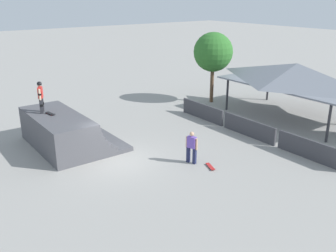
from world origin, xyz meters
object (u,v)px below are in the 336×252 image
bystander_walking (192,146)px  tree_beside_pavilion (213,52)px  skater_on_deck (41,95)px  skateboard_on_deck (51,113)px  skateboard_on_ground (210,167)px

bystander_walking → tree_beside_pavilion: size_ratio=0.31×
skater_on_deck → tree_beside_pavilion: (-1.04, 13.78, 1.01)m
skater_on_deck → skateboard_on_deck: size_ratio=2.19×
bystander_walking → skateboard_on_deck: bearing=18.5°
skater_on_deck → skateboard_on_ground: (7.90, 5.46, -2.85)m
skater_on_deck → tree_beside_pavilion: bearing=120.0°
skater_on_deck → bystander_walking: skater_on_deck is taller
skateboard_on_ground → tree_beside_pavilion: 12.81m
skateboard_on_deck → tree_beside_pavilion: bearing=86.8°
skater_on_deck → skateboard_on_ground: 10.02m
skateboard_on_deck → bystander_walking: size_ratio=0.47×
skateboard_on_deck → skateboard_on_ground: 9.16m
skateboard_on_deck → skateboard_on_ground: bearing=25.6°
skater_on_deck → skateboard_on_deck: skater_on_deck is taller
bystander_walking → skateboard_on_ground: bystander_walking is taller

